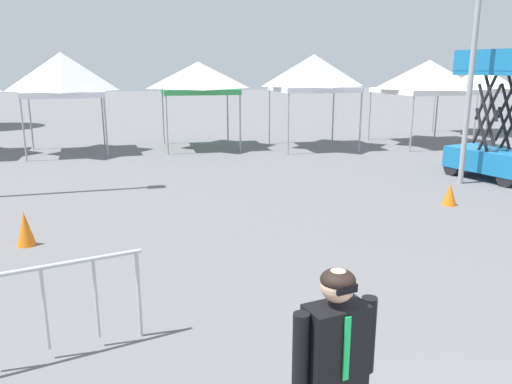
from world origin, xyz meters
TOP-DOWN VIEW (x-y plane):
  - canopy_tent_left_of_center at (-4.18, 18.14)m, footprint 2.92×2.92m
  - canopy_tent_center at (0.72, 18.10)m, footprint 2.95×2.95m
  - canopy_tent_behind_left at (4.96, 16.92)m, footprint 3.08×3.08m
  - canopy_tent_right_of_center at (9.80, 16.59)m, footprint 3.53×3.53m
  - canopy_tent_behind_center at (14.13, 18.75)m, footprint 3.12×3.12m
  - scissor_lift at (7.72, 10.22)m, footprint 1.91×2.57m
  - person_foreground at (-1.15, 1.47)m, footprint 0.64×0.30m
  - light_pole_near_lift at (6.48, 9.94)m, footprint 0.36×0.36m
  - crowd_barrier_near_person at (-3.32, 3.92)m, footprint 2.06×0.51m
  - traffic_cone_lot_center at (-4.13, 7.83)m, footprint 0.32×0.32m
  - traffic_cone_near_barrier at (4.77, 8.10)m, footprint 0.32×0.32m

SIDE VIEW (x-z plane):
  - traffic_cone_near_barrier at x=4.77m, z-range 0.00..0.51m
  - traffic_cone_lot_center at x=-4.13m, z-range 0.00..0.62m
  - crowd_barrier_near_person at x=-3.32m, z-range 0.22..1.29m
  - person_foreground at x=-1.15m, z-range 0.14..1.92m
  - scissor_lift at x=7.72m, z-range -0.66..2.87m
  - canopy_tent_behind_center at x=14.13m, z-range 0.99..4.13m
  - canopy_tent_center at x=0.72m, z-range 1.05..4.33m
  - canopy_tent_right_of_center at x=9.80m, z-range 1.02..4.39m
  - canopy_tent_left_of_center at x=-4.18m, z-range 1.03..4.63m
  - canopy_tent_behind_left at x=4.96m, z-range 1.09..4.65m
  - light_pole_near_lift at x=6.48m, z-range 0.56..8.38m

